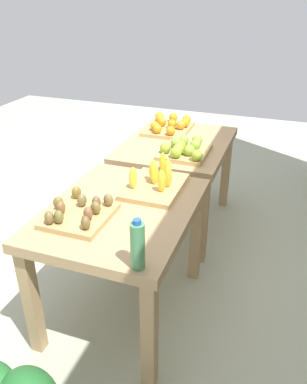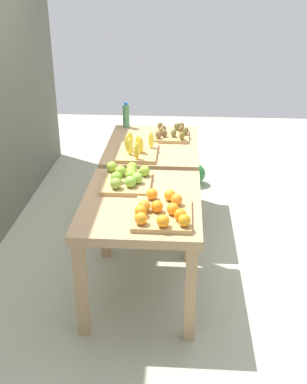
{
  "view_description": "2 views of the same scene",
  "coord_description": "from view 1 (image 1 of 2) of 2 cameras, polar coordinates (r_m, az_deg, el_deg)",
  "views": [
    {
      "loc": [
        2.29,
        0.82,
        1.86
      ],
      "look_at": [
        -0.03,
        -0.01,
        0.56
      ],
      "focal_mm": 36.52,
      "sensor_mm": 36.0,
      "label": 1
    },
    {
      "loc": [
        -3.38,
        -0.27,
        2.16
      ],
      "look_at": [
        -0.07,
        -0.05,
        0.58
      ],
      "focal_mm": 44.13,
      "sensor_mm": 36.0,
      "label": 2
    }
  ],
  "objects": [
    {
      "name": "orange_bin",
      "position": [
        3.41,
        2.22,
        9.62
      ],
      "size": [
        0.45,
        0.36,
        0.11
      ],
      "color": "tan",
      "rests_on": "display_table_left"
    },
    {
      "name": "water_bottle",
      "position": [
        1.7,
        -2.34,
        -7.79
      ],
      "size": [
        0.07,
        0.07,
        0.25
      ],
      "color": "#4C8C59",
      "rests_on": "display_table_right"
    },
    {
      "name": "display_table_right",
      "position": [
        2.27,
        -4.69,
        -4.65
      ],
      "size": [
        1.04,
        0.8,
        0.76
      ],
      "color": "tan",
      "rests_on": "ground_plane"
    },
    {
      "name": "apple_bin",
      "position": [
        2.89,
        4.49,
        6.27
      ],
      "size": [
        0.41,
        0.35,
        0.11
      ],
      "color": "tan",
      "rests_on": "display_table_left"
    },
    {
      "name": "ground_plane",
      "position": [
        3.06,
        0.08,
        -9.57
      ],
      "size": [
        8.0,
        8.0,
        0.0
      ],
      "primitive_type": "plane",
      "color": "#A9AE94"
    },
    {
      "name": "banana_crate",
      "position": [
        2.39,
        0.31,
        1.44
      ],
      "size": [
        0.44,
        0.32,
        0.17
      ],
      "color": "tan",
      "rests_on": "display_table_right"
    },
    {
      "name": "kiwi_bin",
      "position": [
        2.12,
        -10.79,
        -2.97
      ],
      "size": [
        0.36,
        0.33,
        0.1
      ],
      "color": "tan",
      "rests_on": "display_table_right"
    },
    {
      "name": "display_table_left",
      "position": [
        3.21,
        3.47,
        5.49
      ],
      "size": [
        1.04,
        0.8,
        0.76
      ],
      "color": "tan",
      "rests_on": "ground_plane"
    }
  ]
}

